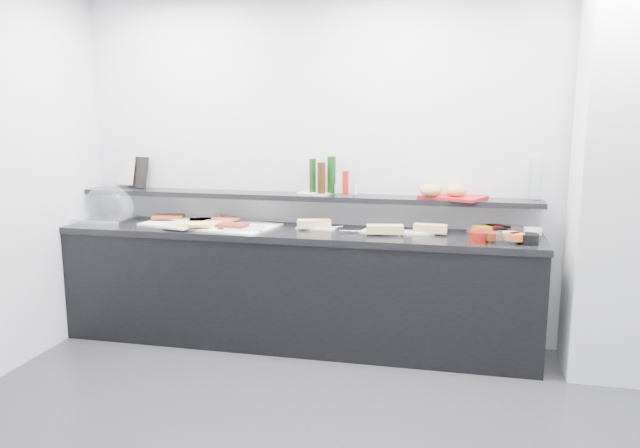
% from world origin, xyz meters
% --- Properties ---
extents(back_wall, '(5.00, 0.02, 2.70)m').
position_xyz_m(back_wall, '(0.00, 2.00, 1.35)').
color(back_wall, silver).
rests_on(back_wall, ground).
extents(column, '(0.50, 0.50, 2.70)m').
position_xyz_m(column, '(1.50, 1.65, 1.35)').
color(column, silver).
rests_on(column, ground).
extents(buffet_cabinet, '(3.60, 0.60, 0.85)m').
position_xyz_m(buffet_cabinet, '(-0.70, 1.70, 0.42)').
color(buffet_cabinet, black).
rests_on(buffet_cabinet, ground).
extents(counter_top, '(3.62, 0.62, 0.05)m').
position_xyz_m(counter_top, '(-0.70, 1.70, 0.88)').
color(counter_top, black).
rests_on(counter_top, buffet_cabinet).
extents(wall_shelf, '(3.60, 0.25, 0.04)m').
position_xyz_m(wall_shelf, '(-0.70, 1.88, 1.13)').
color(wall_shelf, black).
rests_on(wall_shelf, back_wall).
extents(cloche_base, '(0.51, 0.34, 0.04)m').
position_xyz_m(cloche_base, '(-2.32, 1.69, 0.92)').
color(cloche_base, silver).
rests_on(cloche_base, counter_top).
extents(cloche_dome, '(0.48, 0.35, 0.34)m').
position_xyz_m(cloche_dome, '(-2.25, 1.70, 1.03)').
color(cloche_dome, white).
rests_on(cloche_dome, cloche_base).
extents(linen_runner, '(1.12, 0.70, 0.01)m').
position_xyz_m(linen_runner, '(-1.40, 1.73, 0.91)').
color(linen_runner, white).
rests_on(linen_runner, counter_top).
extents(platter_meat_a, '(0.38, 0.32, 0.01)m').
position_xyz_m(platter_meat_a, '(-1.61, 1.85, 0.92)').
color(platter_meat_a, white).
rests_on(platter_meat_a, linen_runner).
extents(food_meat_a, '(0.28, 0.22, 0.02)m').
position_xyz_m(food_meat_a, '(-1.80, 1.83, 0.94)').
color(food_meat_a, maroon).
rests_on(food_meat_a, platter_meat_a).
extents(platter_salmon, '(0.35, 0.30, 0.01)m').
position_xyz_m(platter_salmon, '(-1.45, 1.82, 0.92)').
color(platter_salmon, silver).
rests_on(platter_salmon, linen_runner).
extents(food_salmon, '(0.23, 0.19, 0.02)m').
position_xyz_m(food_salmon, '(-1.31, 1.84, 0.94)').
color(food_salmon, '#DC502D').
rests_on(food_salmon, platter_salmon).
extents(platter_cheese, '(0.30, 0.24, 0.01)m').
position_xyz_m(platter_cheese, '(-1.58, 1.53, 0.92)').
color(platter_cheese, white).
rests_on(platter_cheese, linen_runner).
extents(food_cheese, '(0.28, 0.21, 0.02)m').
position_xyz_m(food_cheese, '(-1.45, 1.54, 0.94)').
color(food_cheese, '#FCC662').
rests_on(food_cheese, platter_cheese).
extents(platter_meat_b, '(0.33, 0.25, 0.01)m').
position_xyz_m(platter_meat_b, '(-1.06, 1.57, 0.92)').
color(platter_meat_b, silver).
rests_on(platter_meat_b, linen_runner).
extents(food_meat_b, '(0.23, 0.16, 0.02)m').
position_xyz_m(food_meat_b, '(-1.15, 1.57, 0.94)').
color(food_meat_b, maroon).
rests_on(food_meat_b, platter_meat_b).
extents(sandwich_plate_left, '(0.31, 0.15, 0.01)m').
position_xyz_m(sandwich_plate_left, '(-0.55, 1.77, 0.91)').
color(sandwich_plate_left, silver).
rests_on(sandwich_plate_left, counter_top).
extents(sandwich_food_left, '(0.26, 0.19, 0.06)m').
position_xyz_m(sandwich_food_left, '(-0.57, 1.76, 0.94)').
color(sandwich_food_left, '#DDBE74').
rests_on(sandwich_food_left, sandwich_plate_left).
extents(tongs_left, '(0.15, 0.07, 0.01)m').
position_xyz_m(tongs_left, '(-0.43, 1.78, 0.92)').
color(tongs_left, '#B6B9BD').
rests_on(tongs_left, sandwich_plate_left).
extents(sandwich_plate_mid, '(0.33, 0.19, 0.01)m').
position_xyz_m(sandwich_plate_mid, '(-0.04, 1.72, 0.91)').
color(sandwich_plate_mid, silver).
rests_on(sandwich_plate_mid, counter_top).
extents(sandwich_food_mid, '(0.28, 0.15, 0.06)m').
position_xyz_m(sandwich_food_mid, '(-0.01, 1.65, 0.94)').
color(sandwich_food_mid, tan).
rests_on(sandwich_food_mid, sandwich_plate_mid).
extents(tongs_mid, '(0.16, 0.02, 0.01)m').
position_xyz_m(tongs_mid, '(-0.27, 1.66, 0.92)').
color(tongs_mid, silver).
rests_on(tongs_mid, sandwich_plate_mid).
extents(sandwich_plate_right, '(0.35, 0.19, 0.01)m').
position_xyz_m(sandwich_plate_right, '(0.16, 1.76, 0.91)').
color(sandwich_plate_right, white).
rests_on(sandwich_plate_right, counter_top).
extents(sandwich_food_right, '(0.24, 0.11, 0.06)m').
position_xyz_m(sandwich_food_right, '(0.30, 1.75, 0.94)').
color(sandwich_food_right, tan).
rests_on(sandwich_food_right, sandwich_plate_right).
extents(tongs_right, '(0.16, 0.02, 0.01)m').
position_xyz_m(tongs_right, '(0.26, 1.71, 0.92)').
color(tongs_right, '#B3B5BA').
rests_on(tongs_right, sandwich_plate_right).
extents(bowl_glass_fruit, '(0.20, 0.20, 0.07)m').
position_xyz_m(bowl_glass_fruit, '(0.64, 1.78, 0.94)').
color(bowl_glass_fruit, white).
rests_on(bowl_glass_fruit, counter_top).
extents(fill_glass_fruit, '(0.20, 0.20, 0.05)m').
position_xyz_m(fill_glass_fruit, '(0.68, 1.81, 0.95)').
color(fill_glass_fruit, orange).
rests_on(fill_glass_fruit, bowl_glass_fruit).
extents(bowl_black_jam, '(0.15, 0.15, 0.07)m').
position_xyz_m(bowl_black_jam, '(0.81, 1.79, 0.94)').
color(bowl_black_jam, black).
rests_on(bowl_black_jam, counter_top).
extents(fill_black_jam, '(0.14, 0.14, 0.05)m').
position_xyz_m(fill_black_jam, '(0.76, 1.83, 0.95)').
color(fill_black_jam, '#4F0E0B').
rests_on(fill_black_jam, bowl_black_jam).
extents(bowl_glass_cream, '(0.22, 0.22, 0.07)m').
position_xyz_m(bowl_glass_cream, '(0.88, 1.82, 0.94)').
color(bowl_glass_cream, silver).
rests_on(bowl_glass_cream, counter_top).
extents(fill_glass_cream, '(0.13, 0.13, 0.05)m').
position_xyz_m(fill_glass_cream, '(1.02, 1.80, 0.95)').
color(fill_glass_cream, white).
rests_on(fill_glass_cream, bowl_glass_cream).
extents(bowl_red_jam, '(0.12, 0.12, 0.07)m').
position_xyz_m(bowl_red_jam, '(0.64, 1.56, 0.94)').
color(bowl_red_jam, maroon).
rests_on(bowl_red_jam, counter_top).
extents(fill_red_jam, '(0.15, 0.15, 0.05)m').
position_xyz_m(fill_red_jam, '(0.73, 1.55, 0.95)').
color(fill_red_jam, '#5F200D').
rests_on(fill_red_jam, bowl_red_jam).
extents(bowl_glass_salmon, '(0.20, 0.20, 0.07)m').
position_xyz_m(bowl_glass_salmon, '(0.81, 1.56, 0.94)').
color(bowl_glass_salmon, white).
rests_on(bowl_glass_salmon, counter_top).
extents(fill_glass_salmon, '(0.15, 0.15, 0.05)m').
position_xyz_m(fill_glass_salmon, '(0.85, 1.59, 0.95)').
color(fill_glass_salmon, orange).
rests_on(fill_glass_salmon, bowl_glass_salmon).
extents(bowl_black_fruit, '(0.15, 0.15, 0.07)m').
position_xyz_m(bowl_black_fruit, '(0.97, 1.57, 0.94)').
color(bowl_black_fruit, black).
rests_on(bowl_black_fruit, counter_top).
extents(fill_black_fruit, '(0.12, 0.12, 0.05)m').
position_xyz_m(fill_black_fruit, '(0.89, 1.55, 0.95)').
color(fill_black_fruit, '#D4531C').
rests_on(fill_black_fruit, bowl_black_fruit).
extents(framed_print, '(0.21, 0.14, 0.26)m').
position_xyz_m(framed_print, '(-2.11, 1.96, 1.28)').
color(framed_print, black).
rests_on(framed_print, wall_shelf).
extents(print_art, '(0.19, 0.10, 0.22)m').
position_xyz_m(print_art, '(-2.25, 1.98, 1.28)').
color(print_art, '#D9A79C').
rests_on(print_art, framed_print).
extents(condiment_tray, '(0.28, 0.22, 0.01)m').
position_xyz_m(condiment_tray, '(-0.59, 1.91, 1.16)').
color(condiment_tray, silver).
rests_on(condiment_tray, wall_shelf).
extents(bottle_green_a, '(0.07, 0.07, 0.26)m').
position_xyz_m(bottle_green_a, '(-0.62, 1.93, 1.29)').
color(bottle_green_a, '#0F350E').
rests_on(bottle_green_a, condiment_tray).
extents(bottle_brown, '(0.07, 0.07, 0.24)m').
position_xyz_m(bottle_brown, '(-0.53, 1.85, 1.28)').
color(bottle_brown, '#371D0A').
rests_on(bottle_brown, condiment_tray).
extents(bottle_green_b, '(0.08, 0.08, 0.28)m').
position_xyz_m(bottle_green_b, '(-0.47, 1.92, 1.30)').
color(bottle_green_b, '#113A0F').
rests_on(bottle_green_b, condiment_tray).
extents(bottle_hot, '(0.05, 0.05, 0.18)m').
position_xyz_m(bottle_hot, '(-0.34, 1.83, 1.25)').
color(bottle_hot, '#AF160C').
rests_on(bottle_hot, condiment_tray).
extents(shaker_salt, '(0.03, 0.03, 0.07)m').
position_xyz_m(shaker_salt, '(-0.42, 1.90, 1.20)').
color(shaker_salt, white).
rests_on(shaker_salt, condiment_tray).
extents(shaker_pepper, '(0.04, 0.04, 0.07)m').
position_xyz_m(shaker_pepper, '(-0.27, 1.87, 1.20)').
color(shaker_pepper, white).
rests_on(shaker_pepper, condiment_tray).
extents(bread_tray, '(0.52, 0.45, 0.02)m').
position_xyz_m(bread_tray, '(0.45, 1.90, 1.16)').
color(bread_tray, '#A01117').
rests_on(bread_tray, wall_shelf).
extents(bread_roll_nw, '(0.15, 0.13, 0.08)m').
position_xyz_m(bread_roll_nw, '(0.32, 1.93, 1.21)').
color(bread_roll_nw, gold).
rests_on(bread_roll_nw, bread_tray).
extents(bread_roll_n, '(0.14, 0.11, 0.08)m').
position_xyz_m(bread_roll_n, '(0.46, 1.94, 1.21)').
color(bread_roll_n, '#AD8742').
rests_on(bread_roll_n, bread_tray).
extents(bread_roll_ne, '(0.16, 0.13, 0.08)m').
position_xyz_m(bread_roll_ne, '(0.48, 1.97, 1.21)').
color(bread_roll_ne, tan).
rests_on(bread_roll_ne, bread_tray).
extents(bread_roll_sw, '(0.15, 0.12, 0.08)m').
position_xyz_m(bread_roll_sw, '(0.30, 1.81, 1.21)').
color(bread_roll_sw, '#B98F46').
rests_on(bread_roll_sw, bread_tray).
extents(bread_roll_se, '(0.15, 0.10, 0.08)m').
position_xyz_m(bread_roll_se, '(0.48, 1.85, 1.21)').
color(bread_roll_se, '#C8834C').
rests_on(bread_roll_se, bread_tray).
extents(bread_roll_midw, '(0.13, 0.09, 0.08)m').
position_xyz_m(bread_roll_midw, '(0.27, 1.86, 1.21)').
color(bread_roll_midw, tan).
rests_on(bread_roll_midw, bread_tray).
extents(carafe, '(0.12, 0.12, 0.30)m').
position_xyz_m(carafe, '(1.03, 1.91, 1.30)').
color(carafe, silver).
rests_on(carafe, wall_shelf).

